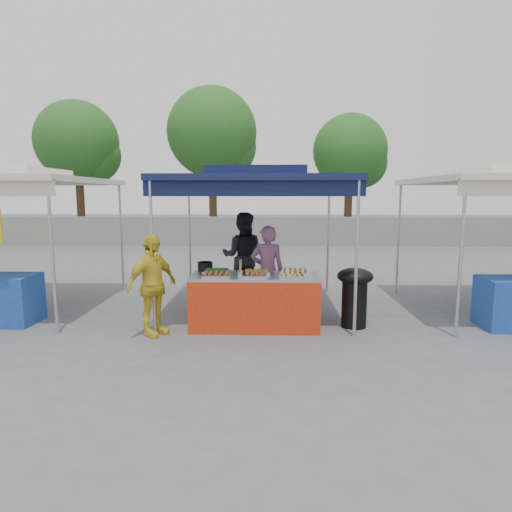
{
  "coord_description": "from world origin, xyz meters",
  "views": [
    {
      "loc": [
        0.22,
        -6.7,
        2.09
      ],
      "look_at": [
        0.0,
        0.6,
        1.05
      ],
      "focal_mm": 30.0,
      "sensor_mm": 36.0,
      "label": 1
    }
  ],
  "objects_px": {
    "vendor_woman": "(267,271)",
    "helper_man": "(243,256)",
    "cooking_pot": "(205,266)",
    "wok_burner": "(355,292)",
    "customer_person": "(152,285)",
    "vendor_table": "(255,301)"
  },
  "relations": [
    {
      "from": "cooking_pot",
      "to": "wok_burner",
      "type": "height_order",
      "value": "cooking_pot"
    },
    {
      "from": "cooking_pot",
      "to": "customer_person",
      "type": "relative_size",
      "value": 0.16
    },
    {
      "from": "vendor_woman",
      "to": "customer_person",
      "type": "xyz_separation_m",
      "value": [
        -1.71,
        -1.11,
        -0.03
      ]
    },
    {
      "from": "vendor_table",
      "to": "customer_person",
      "type": "height_order",
      "value": "customer_person"
    },
    {
      "from": "vendor_table",
      "to": "vendor_woman",
      "type": "height_order",
      "value": "vendor_woman"
    },
    {
      "from": "vendor_table",
      "to": "customer_person",
      "type": "bearing_deg",
      "value": -164.5
    },
    {
      "from": "cooking_pot",
      "to": "helper_man",
      "type": "xyz_separation_m",
      "value": [
        0.54,
        1.48,
        -0.04
      ]
    },
    {
      "from": "vendor_table",
      "to": "vendor_woman",
      "type": "xyz_separation_m",
      "value": [
        0.2,
        0.69,
        0.37
      ]
    },
    {
      "from": "helper_man",
      "to": "vendor_table",
      "type": "bearing_deg",
      "value": 103.17
    },
    {
      "from": "helper_man",
      "to": "cooking_pot",
      "type": "bearing_deg",
      "value": 74.09
    },
    {
      "from": "cooking_pot",
      "to": "helper_man",
      "type": "distance_m",
      "value": 1.58
    },
    {
      "from": "vendor_woman",
      "to": "helper_man",
      "type": "height_order",
      "value": "helper_man"
    },
    {
      "from": "customer_person",
      "to": "vendor_woman",
      "type": "bearing_deg",
      "value": -22.9
    },
    {
      "from": "wok_burner",
      "to": "customer_person",
      "type": "height_order",
      "value": "customer_person"
    },
    {
      "from": "helper_man",
      "to": "vendor_woman",
      "type": "bearing_deg",
      "value": 117.13
    },
    {
      "from": "vendor_table",
      "to": "customer_person",
      "type": "xyz_separation_m",
      "value": [
        -1.51,
        -0.42,
        0.34
      ]
    },
    {
      "from": "vendor_woman",
      "to": "helper_man",
      "type": "bearing_deg",
      "value": -68.11
    },
    {
      "from": "vendor_woman",
      "to": "helper_man",
      "type": "distance_m",
      "value": 1.26
    },
    {
      "from": "helper_man",
      "to": "customer_person",
      "type": "height_order",
      "value": "helper_man"
    },
    {
      "from": "cooking_pot",
      "to": "vendor_table",
      "type": "bearing_deg",
      "value": -23.33
    },
    {
      "from": "customer_person",
      "to": "vendor_table",
      "type": "bearing_deg",
      "value": -40.31
    },
    {
      "from": "wok_burner",
      "to": "helper_man",
      "type": "distance_m",
      "value": 2.6
    }
  ]
}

